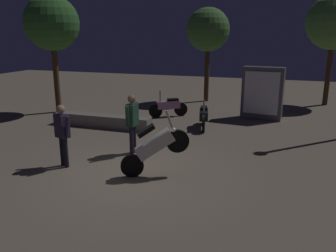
{
  "coord_description": "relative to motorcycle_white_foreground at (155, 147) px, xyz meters",
  "views": [
    {
      "loc": [
        3.31,
        -7.25,
        3.35
      ],
      "look_at": [
        0.55,
        1.02,
        1.0
      ],
      "focal_mm": 36.6,
      "sensor_mm": 36.0,
      "label": 1
    }
  ],
  "objects": [
    {
      "name": "person_rider_beside",
      "position": [
        -1.17,
        1.32,
        0.28
      ],
      "size": [
        0.26,
        0.67,
        1.72
      ],
      "rotation": [
        0.0,
        0.0,
        3.09
      ],
      "color": "black",
      "rests_on": "ground_plane"
    },
    {
      "name": "tree_right_bg",
      "position": [
        -0.9,
        9.89,
        2.78
      ],
      "size": [
        2.13,
        2.13,
        4.62
      ],
      "color": "#4C331E",
      "rests_on": "ground_plane"
    },
    {
      "name": "tree_left_bg",
      "position": [
        4.83,
        10.75,
        3.11
      ],
      "size": [
        2.53,
        2.53,
        5.15
      ],
      "color": "#4C331E",
      "rests_on": "ground_plane"
    },
    {
      "name": "motorcycle_pink_parked_left",
      "position": [
        -1.64,
        5.96,
        -0.31
      ],
      "size": [
        1.42,
        1.03,
        1.11
      ],
      "rotation": [
        0.0,
        0.0,
        3.75
      ],
      "color": "black",
      "rests_on": "ground_plane"
    },
    {
      "name": "motorcycle_white_foreground",
      "position": [
        0.0,
        0.0,
        0.0
      ],
      "size": [
        1.55,
        0.79,
        1.63
      ],
      "rotation": [
        0.0,
        0.0,
        0.44
      ],
      "color": "black",
      "rests_on": "ground_plane"
    },
    {
      "name": "motorcycle_black_parked_right",
      "position": [
        0.15,
        4.68,
        -0.31
      ],
      "size": [
        0.5,
        1.64,
        1.11
      ],
      "rotation": [
        0.0,
        0.0,
        4.93
      ],
      "color": "black",
      "rests_on": "ground_plane"
    },
    {
      "name": "kiosk_billboard",
      "position": [
        2.05,
        6.81,
        0.31
      ],
      "size": [
        1.64,
        0.7,
        2.1
      ],
      "rotation": [
        0.0,
        0.0,
        3.03
      ],
      "color": "#595960",
      "rests_on": "ground_plane"
    },
    {
      "name": "person_bystander_far",
      "position": [
        -2.44,
        -0.18,
        0.23
      ],
      "size": [
        0.65,
        0.36,
        1.64
      ],
      "rotation": [
        0.0,
        0.0,
        4.32
      ],
      "color": "black",
      "rests_on": "ground_plane"
    },
    {
      "name": "ground_plane",
      "position": [
        -0.54,
        -0.01,
        -0.74
      ],
      "size": [
        40.0,
        40.0,
        0.0
      ],
      "primitive_type": "plane",
      "color": "#756656"
    },
    {
      "name": "tree_center_bg",
      "position": [
        -6.53,
        5.27,
        3.01
      ],
      "size": [
        2.28,
        2.28,
        4.93
      ],
      "color": "#4C331E",
      "rests_on": "ground_plane"
    },
    {
      "name": "planter_wall_low",
      "position": [
        -3.46,
        3.65,
        -0.52
      ],
      "size": [
        3.78,
        0.5,
        0.45
      ],
      "color": "gray",
      "rests_on": "ground_plane"
    }
  ]
}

